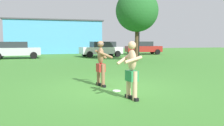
{
  "coord_description": "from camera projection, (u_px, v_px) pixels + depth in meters",
  "views": [
    {
      "loc": [
        -2.1,
        -7.67,
        1.66
      ],
      "look_at": [
        0.01,
        -0.41,
        0.92
      ],
      "focal_mm": 36.45,
      "sensor_mm": 36.0,
      "label": 1
    }
  ],
  "objects": [
    {
      "name": "outbuilding_behind_lot",
      "position": [
        55.0,
        37.0,
        31.67
      ],
      "size": [
        12.48,
        7.11,
        4.39
      ],
      "color": "#4C9ED1",
      "rests_on": "ground_plane"
    },
    {
      "name": "car_silver_far_end",
      "position": [
        16.0,
        50.0,
        21.3
      ],
      "size": [
        4.39,
        2.22,
        1.58
      ],
      "color": "silver",
      "rests_on": "ground_plane"
    },
    {
      "name": "lamp_post",
      "position": [
        139.0,
        26.0,
        22.12
      ],
      "size": [
        0.6,
        0.24,
        4.94
      ],
      "color": "black",
      "rests_on": "ground_plane"
    },
    {
      "name": "player_with_cap",
      "position": [
        101.0,
        61.0,
        8.29
      ],
      "size": [
        0.62,
        0.72,
        1.67
      ],
      "color": "black",
      "rests_on": "ground_plane"
    },
    {
      "name": "player_in_green",
      "position": [
        132.0,
        69.0,
        6.4
      ],
      "size": [
        0.64,
        0.69,
        1.65
      ],
      "color": "black",
      "rests_on": "ground_plane"
    },
    {
      "name": "ground_plane",
      "position": [
        109.0,
        88.0,
        8.07
      ],
      "size": [
        80.0,
        80.0,
        0.0
      ],
      "primitive_type": "plane",
      "color": "#428433"
    },
    {
      "name": "frisbee",
      "position": [
        117.0,
        91.0,
        7.52
      ],
      "size": [
        0.27,
        0.27,
        0.03
      ],
      "primitive_type": "cylinder",
      "color": "white",
      "rests_on": "ground_plane"
    },
    {
      "name": "car_red_mid_lot",
      "position": [
        143.0,
        48.0,
        28.07
      ],
      "size": [
        4.46,
        2.38,
        1.58
      ],
      "color": "maroon",
      "rests_on": "ground_plane"
    },
    {
      "name": "tree_left_field",
      "position": [
        137.0,
        11.0,
        18.2
      ],
      "size": [
        3.41,
        3.41,
        5.75
      ],
      "color": "#4C3823",
      "rests_on": "ground_plane"
    },
    {
      "name": "car_white_near_post",
      "position": [
        101.0,
        49.0,
        23.79
      ],
      "size": [
        4.47,
        2.41,
        1.58
      ],
      "color": "white",
      "rests_on": "ground_plane"
    }
  ]
}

